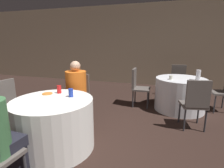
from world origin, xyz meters
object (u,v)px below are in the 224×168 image
Objects in this scene: person_orange_shirt at (75,92)px; bottle_far at (198,75)px; chair_near_west at (9,103)px; chair_far_south at (196,101)px; chair_near_north at (78,94)px; table_far at (180,94)px; chair_far_west at (138,84)px; pizza_plate_near at (47,94)px; soda_can_blue at (71,93)px; chair_far_north at (178,79)px; table_near at (54,124)px; soda_can_red at (59,89)px.

person_orange_shirt is 5.35× the size of bottle_far.
chair_far_south is at bearing 117.95° from chair_near_west.
table_far is at bearing -156.00° from chair_near_north.
chair_near_west is 2.66m from chair_far_west.
table_far is at bearing 134.16° from chair_near_west.
table_far is at bearing 43.12° from pizza_plate_near.
soda_can_blue is at bearing 101.21° from chair_near_west.
chair_far_north is at bearing 54.47° from pizza_plate_near.
soda_can_blue is at bearing -162.39° from chair_far_south.
table_near is 0.99m from chair_near_west.
soda_can_blue is (0.18, 0.20, 0.43)m from table_near.
bottle_far is at bearing -162.12° from chair_near_north.
chair_near_north is 2.86m from chair_far_north.
person_orange_shirt is at bearing 179.06° from chair_far_south.
chair_far_south is 7.41× the size of soda_can_blue.
chair_far_north is 0.77× the size of person_orange_shirt.
chair_near_north is 3.70× the size of pizza_plate_near.
bottle_far is (1.95, 1.80, 0.05)m from soda_can_blue.
person_orange_shirt is 0.64m from pizza_plate_near.
chair_near_west is at bearing -43.90° from chair_far_west.
chair_far_south reaches higher than table_far.
chair_far_west is at bearing 62.12° from soda_can_red.
chair_near_west is 1.00× the size of chair_far_west.
chair_near_west is 1.17m from soda_can_blue.
chair_near_north and chair_far_south have the same top height.
chair_near_north is at bearing 110.86° from soda_can_blue.
chair_far_north is 3.53m from pizza_plate_near.
person_orange_shirt reaches higher than table_far.
person_orange_shirt reaches higher than chair_far_west.
chair_far_north is (0.01, 0.96, 0.17)m from table_far.
table_far is 1.20× the size of chair_far_south.
pizza_plate_near is at bearing -136.88° from table_far.
pizza_plate_near is at bearing 74.78° from chair_near_north.
table_far is at bearing 49.52° from soda_can_blue.
pizza_plate_near is at bearing 179.51° from soda_can_blue.
chair_near_west reaches higher than table_near.
person_orange_shirt is (-0.95, -1.28, 0.07)m from chair_far_west.
chair_near_west is at bearing -177.68° from soda_can_blue.
table_far is 0.58m from bottle_far.
table_far is 1.20× the size of chair_near_west.
soda_can_blue is (0.41, -0.00, 0.05)m from pizza_plate_near.
person_orange_shirt reaches higher than soda_can_blue.
pizza_plate_near is (-2.04, -1.91, 0.37)m from table_far.
chair_far_west is 7.41× the size of soda_can_blue.
bottle_far is at bearing 69.95° from chair_far_south.
chair_far_south reaches higher than soda_can_blue.
chair_near_north reaches higher than table_near.
pizza_plate_near is (-0.23, 0.20, 0.37)m from table_near.
soda_can_red is at bearing -142.79° from bottle_far.
table_far is 2.32m from person_orange_shirt.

